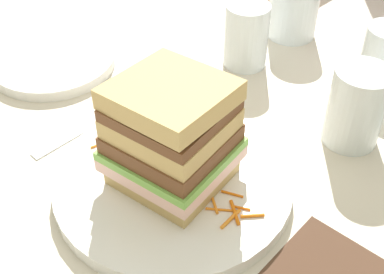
{
  "coord_description": "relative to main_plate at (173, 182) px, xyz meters",
  "views": [
    {
      "loc": [
        0.28,
        -0.29,
        0.43
      ],
      "look_at": [
        -0.02,
        0.01,
        0.06
      ],
      "focal_mm": 48.62,
      "sensor_mm": 36.0,
      "label": 1
    }
  ],
  "objects": [
    {
      "name": "carrot_shred_13",
      "position": [
        0.09,
        -0.0,
        0.01
      ],
      "size": [
        0.01,
        0.03,
        0.0
      ],
      "primitive_type": "cylinder",
      "rotation": [
        0.0,
        1.57,
        1.64
      ],
      "color": "orange",
      "rests_on": "main_plate"
    },
    {
      "name": "carrot_shred_15",
      "position": [
        0.06,
        0.0,
        0.01
      ],
      "size": [
        0.02,
        0.02,
        0.0
      ],
      "primitive_type": "cylinder",
      "rotation": [
        0.0,
        1.57,
        2.56
      ],
      "color": "orange",
      "rests_on": "main_plate"
    },
    {
      "name": "carrot_shred_8",
      "position": [
        -0.1,
        -0.02,
        0.01
      ],
      "size": [
        0.01,
        0.03,
        0.0
      ],
      "primitive_type": "cylinder",
      "rotation": [
        0.0,
        1.57,
        1.31
      ],
      "color": "orange",
      "rests_on": "main_plate"
    },
    {
      "name": "carrot_shred_5",
      "position": [
        -0.09,
        -0.03,
        0.01
      ],
      "size": [
        0.01,
        0.02,
        0.0
      ],
      "primitive_type": "cylinder",
      "rotation": [
        0.0,
        1.57,
        1.34
      ],
      "color": "orange",
      "rests_on": "main_plate"
    },
    {
      "name": "carrot_shred_14",
      "position": [
        0.08,
        0.02,
        0.01
      ],
      "size": [
        0.02,
        0.01,
        0.0
      ],
      "primitive_type": "cylinder",
      "rotation": [
        0.0,
        1.57,
        0.52
      ],
      "color": "orange",
      "rests_on": "main_plate"
    },
    {
      "name": "carrot_shred_12",
      "position": [
        0.1,
        0.02,
        0.01
      ],
      "size": [
        0.02,
        0.02,
        0.0
      ],
      "primitive_type": "cylinder",
      "rotation": [
        0.0,
        1.57,
        4.01
      ],
      "color": "orange",
      "rests_on": "main_plate"
    },
    {
      "name": "carrot_shred_3",
      "position": [
        -0.06,
        0.0,
        0.01
      ],
      "size": [
        0.01,
        0.02,
        0.0
      ],
      "primitive_type": "cylinder",
      "rotation": [
        0.0,
        1.57,
        4.84
      ],
      "color": "orange",
      "rests_on": "main_plate"
    },
    {
      "name": "carrot_shred_2",
      "position": [
        -0.06,
        -0.01,
        0.01
      ],
      "size": [
        0.02,
        0.03,
        0.0
      ],
      "primitive_type": "cylinder",
      "rotation": [
        0.0,
        1.57,
        5.28
      ],
      "color": "orange",
      "rests_on": "main_plate"
    },
    {
      "name": "carrot_shred_9",
      "position": [
        0.07,
        0.03,
        0.01
      ],
      "size": [
        0.02,
        0.01,
        0.0
      ],
      "primitive_type": "cylinder",
      "rotation": [
        0.0,
        1.57,
        3.57
      ],
      "color": "orange",
      "rests_on": "main_plate"
    },
    {
      "name": "empty_tumbler_1",
      "position": [
        -0.11,
        0.37,
        0.04
      ],
      "size": [
        0.08,
        0.08,
        0.1
      ],
      "primitive_type": "cylinder",
      "color": "silver",
      "rests_on": "ground_plane"
    },
    {
      "name": "empty_tumbler_2",
      "position": [
        -0.11,
        0.25,
        0.04
      ],
      "size": [
        0.06,
        0.06,
        0.1
      ],
      "primitive_type": "cylinder",
      "color": "silver",
      "rests_on": "ground_plane"
    },
    {
      "name": "carrot_shred_6",
      "position": [
        -0.07,
        -0.03,
        0.01
      ],
      "size": [
        0.01,
        0.03,
        0.0
      ],
      "primitive_type": "cylinder",
      "rotation": [
        0.0,
        1.57,
        1.9
      ],
      "color": "orange",
      "rests_on": "main_plate"
    },
    {
      "name": "carrot_shred_4",
      "position": [
        -0.08,
        0.01,
        0.01
      ],
      "size": [
        0.03,
        0.03,
        0.0
      ],
      "primitive_type": "cylinder",
      "rotation": [
        0.0,
        1.57,
        3.94
      ],
      "color": "orange",
      "rests_on": "main_plate"
    },
    {
      "name": "knife",
      "position": [
        -0.16,
        0.01,
        -0.01
      ],
      "size": [
        0.02,
        0.2,
        0.0
      ],
      "color": "silver",
      "rests_on": "ground_plane"
    },
    {
      "name": "carrot_shred_10",
      "position": [
        0.07,
        0.0,
        0.01
      ],
      "size": [
        0.03,
        0.02,
        0.0
      ],
      "primitive_type": "cylinder",
      "rotation": [
        0.0,
        1.57,
        0.68
      ],
      "color": "orange",
      "rests_on": "main_plate"
    },
    {
      "name": "juice_glass",
      "position": [
        0.1,
        0.21,
        0.04
      ],
      "size": [
        0.07,
        0.07,
        0.1
      ],
      "color": "white",
      "rests_on": "ground_plane"
    },
    {
      "name": "carrot_shred_7",
      "position": [
        -0.09,
        -0.0,
        0.01
      ],
      "size": [
        0.01,
        0.03,
        0.0
      ],
      "primitive_type": "cylinder",
      "rotation": [
        0.0,
        1.57,
        1.36
      ],
      "color": "orange",
      "rests_on": "main_plate"
    },
    {
      "name": "sandwich",
      "position": [
        -0.0,
        0.0,
        0.07
      ],
      "size": [
        0.14,
        0.13,
        0.13
      ],
      "color": "tan",
      "rests_on": "main_plate"
    },
    {
      "name": "carrot_shred_11",
      "position": [
        0.08,
        0.01,
        0.01
      ],
      "size": [
        0.03,
        0.02,
        0.0
      ],
      "primitive_type": "cylinder",
      "rotation": [
        0.0,
        1.57,
        5.68
      ],
      "color": "orange",
      "rests_on": "main_plate"
    },
    {
      "name": "ground_plane",
      "position": [
        0.02,
        0.02,
        -0.01
      ],
      "size": [
        3.0,
        3.0,
        0.0
      ],
      "primitive_type": "plane",
      "color": "beige"
    },
    {
      "name": "main_plate",
      "position": [
        0.0,
        0.0,
        0.0
      ],
      "size": [
        0.27,
        0.27,
        0.02
      ],
      "primitive_type": "cylinder",
      "color": "white",
      "rests_on": "ground_plane"
    },
    {
      "name": "carrot_shred_1",
      "position": [
        -0.08,
        -0.02,
        0.01
      ],
      "size": [
        0.02,
        0.02,
        0.0
      ],
      "primitive_type": "cylinder",
      "rotation": [
        0.0,
        1.57,
        5.34
      ],
      "color": "orange",
      "rests_on": "main_plate"
    },
    {
      "name": "side_plate",
      "position": [
        -0.31,
        0.05,
        -0.0
      ],
      "size": [
        0.18,
        0.18,
        0.02
      ],
      "primitive_type": "cylinder",
      "color": "white",
      "rests_on": "ground_plane"
    },
    {
      "name": "carrot_shred_0",
      "position": [
        -0.06,
        -0.01,
        0.01
      ],
      "size": [
        0.02,
        0.03,
        0.0
      ],
      "primitive_type": "cylinder",
      "rotation": [
        0.0,
        1.57,
        1.07
      ],
      "color": "orange",
      "rests_on": "main_plate"
    },
    {
      "name": "empty_tumbler_0",
      "position": [
        0.06,
        0.35,
        0.04
      ],
      "size": [
        0.06,
        0.06,
        0.09
      ],
      "primitive_type": "cylinder",
      "color": "silver",
      "rests_on": "ground_plane"
    }
  ]
}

